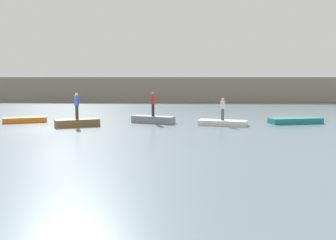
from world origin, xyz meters
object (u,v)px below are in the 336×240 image
Objects in this scene: rowboat_brown at (77,123)px; person_blue_shirt at (77,105)px; rowboat_white at (222,123)px; rowboat_teal at (296,121)px; person_red_shirt at (153,103)px; person_white_shirt at (223,108)px; rowboat_orange at (25,120)px; rowboat_grey at (153,119)px.

person_blue_shirt is at bearing -70.63° from rowboat_brown.
rowboat_teal reaches higher than rowboat_white.
rowboat_brown is 1.64× the size of person_blue_shirt.
rowboat_teal is 2.16× the size of person_blue_shirt.
person_white_shirt is (5.17, -1.11, -0.28)m from person_red_shirt.
rowboat_brown is at bearing -173.22° from person_white_shirt.
rowboat_brown is (4.73, -2.16, 0.06)m from rowboat_orange.
person_blue_shirt is (-10.35, -1.23, 1.37)m from rowboat_white.
person_blue_shirt is at bearing -47.60° from rowboat_orange.
person_blue_shirt reaches higher than rowboat_orange.
rowboat_white is 2.13× the size of person_white_shirt.
person_white_shirt reaches higher than rowboat_white.
rowboat_grey is 0.83× the size of rowboat_teal.
rowboat_brown is at bearing -155.68° from person_red_shirt.
person_blue_shirt reaches higher than person_red_shirt.
person_red_shirt is at bearing 24.32° from person_blue_shirt.
person_blue_shirt is (-5.18, -2.34, 0.01)m from person_red_shirt.
person_white_shirt is (0.00, 0.00, 1.09)m from rowboat_white.
rowboat_teal is at bearing 29.29° from rowboat_white.
rowboat_grey is (5.18, 2.34, 0.00)m from rowboat_brown.
person_red_shirt is 1.11× the size of person_white_shirt.
rowboat_grey is (9.91, 0.18, 0.06)m from rowboat_orange.
rowboat_grey reaches higher than rowboat_brown.
person_red_shirt reaches higher than rowboat_orange.
person_blue_shirt is at bearing -134.56° from rowboat_grey.
person_blue_shirt reaches higher than rowboat_brown.
rowboat_orange is at bearing -157.84° from rowboat_grey.
rowboat_grey is 10.78m from rowboat_teal.
rowboat_orange is 1.76× the size of person_red_shirt.
person_white_shirt is at bearing 179.64° from rowboat_teal.
person_blue_shirt reaches higher than rowboat_teal.
person_blue_shirt is at bearing -157.58° from rowboat_white.
person_blue_shirt is at bearing -155.68° from person_red_shirt.
rowboat_teal is (20.69, 0.43, 0.01)m from rowboat_orange.
person_red_shirt is (5.18, 2.34, 1.28)m from rowboat_brown.
person_red_shirt is 5.29m from person_white_shirt.
rowboat_white is at bearing 0.00° from person_white_shirt.
rowboat_brown is 0.87× the size of rowboat_white.
rowboat_teal is 2.21× the size of person_red_shirt.
rowboat_teal is at bearing -21.82° from rowboat_orange.
person_white_shirt reaches higher than rowboat_grey.
person_red_shirt is 5.68m from person_blue_shirt.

